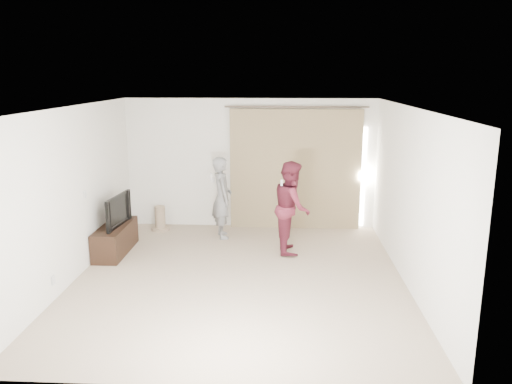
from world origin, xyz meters
The scene contains 10 objects.
floor centered at (0.00, 0.00, 0.00)m, with size 5.50×5.50×0.00m, color tan.
wall_back centered at (0.00, 2.75, 1.30)m, with size 5.00×0.04×2.60m, color white.
wall_left centered at (-2.50, 0.00, 1.30)m, with size 0.04×5.50×2.60m.
ceiling centered at (0.00, 0.00, 2.60)m, with size 5.00×5.50×0.01m, color white.
curtain centered at (0.91, 2.68, 1.20)m, with size 2.80×0.11×2.46m.
tv_console centered at (-2.27, 1.03, 0.25)m, with size 0.44×1.28×0.49m, color black.
tv centered at (-2.27, 1.03, 0.77)m, with size 0.95×0.12×0.55m, color black.
scratching_post centered at (-1.79, 2.35, 0.20)m, with size 0.37×0.37×0.49m.
person_man centered at (-0.50, 2.00, 0.78)m, with size 0.52×0.65×1.56m.
person_woman centered at (0.81, 1.27, 0.81)m, with size 0.66×0.82×1.62m.
Camera 1 is at (0.64, -7.12, 3.06)m, focal length 35.00 mm.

